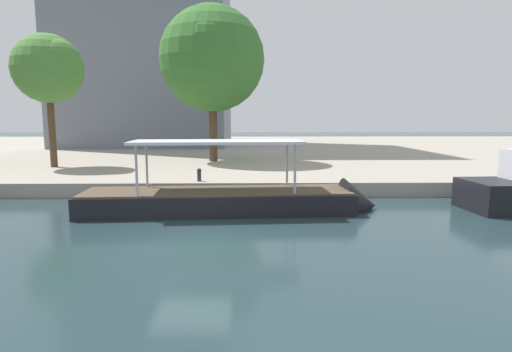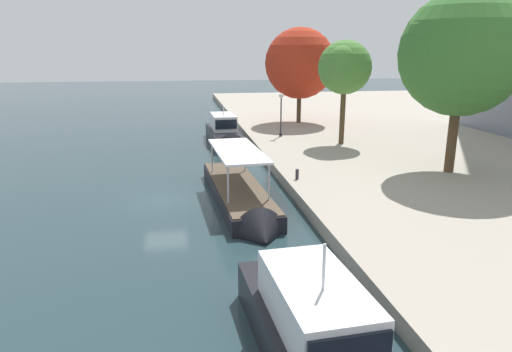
{
  "view_description": "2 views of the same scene",
  "coord_description": "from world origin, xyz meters",
  "px_view_note": "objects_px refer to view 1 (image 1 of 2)",
  "views": [
    {
      "loc": [
        1.86,
        -13.01,
        3.9
      ],
      "look_at": [
        2.18,
        5.22,
        1.4
      ],
      "focal_mm": 29.28,
      "sensor_mm": 36.0,
      "label": 1
    },
    {
      "loc": [
        25.76,
        1.08,
        8.47
      ],
      "look_at": [
        -0.29,
        5.49,
        1.16
      ],
      "focal_mm": 31.98,
      "sensor_mm": 36.0,
      "label": 2
    }
  ],
  "objects_px": {
    "tree_1": "(49,69)",
    "tree_2": "(214,60)",
    "tour_boat_1": "(240,204)",
    "mooring_bollard_0": "(199,174)"
  },
  "relations": [
    {
      "from": "tree_2",
      "to": "tree_1",
      "type": "bearing_deg",
      "value": -159.93
    },
    {
      "from": "tree_1",
      "to": "tree_2",
      "type": "bearing_deg",
      "value": 20.07
    },
    {
      "from": "tour_boat_1",
      "to": "tree_1",
      "type": "xyz_separation_m",
      "value": [
        -12.4,
        10.26,
        6.77
      ]
    },
    {
      "from": "tour_boat_1",
      "to": "tree_1",
      "type": "relative_size",
      "value": 1.46
    },
    {
      "from": "tree_1",
      "to": "tree_2",
      "type": "xyz_separation_m",
      "value": [
        10.26,
        3.75,
        1.11
      ]
    },
    {
      "from": "tree_1",
      "to": "mooring_bollard_0",
      "type": "bearing_deg",
      "value": -32.14
    },
    {
      "from": "mooring_bollard_0",
      "to": "tree_1",
      "type": "height_order",
      "value": "tree_1"
    },
    {
      "from": "tour_boat_1",
      "to": "tree_1",
      "type": "height_order",
      "value": "tree_1"
    },
    {
      "from": "mooring_bollard_0",
      "to": "tree_2",
      "type": "relative_size",
      "value": 0.06
    },
    {
      "from": "tree_2",
      "to": "tour_boat_1",
      "type": "bearing_deg",
      "value": -81.32
    }
  ]
}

